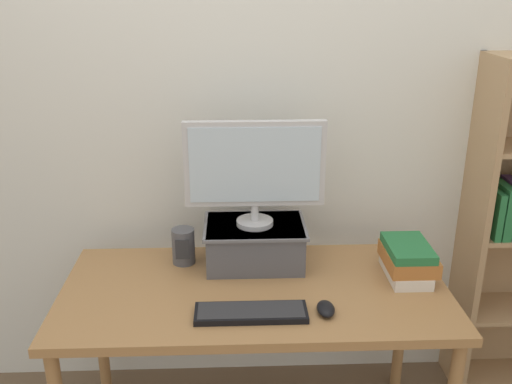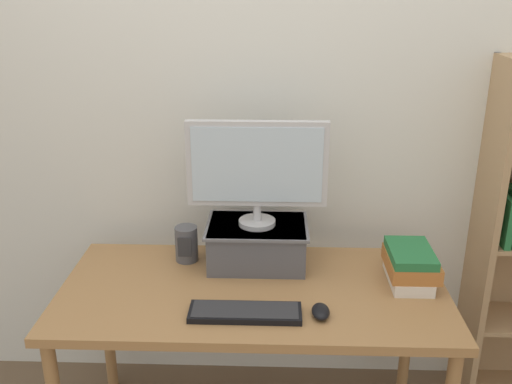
# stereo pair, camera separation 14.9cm
# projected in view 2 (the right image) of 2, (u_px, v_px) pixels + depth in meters

# --- Properties ---
(back_wall) EXTENTS (7.00, 0.08, 2.60)m
(back_wall) POSITION_uv_depth(u_px,v_px,m) (258.00, 114.00, 2.49)
(back_wall) COLOR silver
(back_wall) RESTS_ON ground_plane
(desk) EXTENTS (1.49, 0.73, 0.74)m
(desk) POSITION_uv_depth(u_px,v_px,m) (253.00, 304.00, 2.23)
(desk) COLOR #9E7042
(desk) RESTS_ON ground_plane
(riser_box) EXTENTS (0.42, 0.30, 0.17)m
(riser_box) POSITION_uv_depth(u_px,v_px,m) (257.00, 242.00, 2.37)
(riser_box) COLOR #515156
(riser_box) RESTS_ON desk
(computer_monitor) EXTENTS (0.56, 0.15, 0.43)m
(computer_monitor) POSITION_uv_depth(u_px,v_px,m) (257.00, 168.00, 2.25)
(computer_monitor) COLOR #B7B7BA
(computer_monitor) RESTS_ON riser_box
(keyboard) EXTENTS (0.40, 0.13, 0.02)m
(keyboard) POSITION_uv_depth(u_px,v_px,m) (245.00, 312.00, 2.02)
(keyboard) COLOR black
(keyboard) RESTS_ON desk
(computer_mouse) EXTENTS (0.06, 0.10, 0.04)m
(computer_mouse) POSITION_uv_depth(u_px,v_px,m) (321.00, 311.00, 2.01)
(computer_mouse) COLOR black
(computer_mouse) RESTS_ON desk
(book_stack) EXTENTS (0.19, 0.26, 0.14)m
(book_stack) POSITION_uv_depth(u_px,v_px,m) (410.00, 265.00, 2.22)
(book_stack) COLOR silver
(book_stack) RESTS_ON desk
(desk_speaker) EXTENTS (0.09, 0.10, 0.15)m
(desk_speaker) POSITION_uv_depth(u_px,v_px,m) (186.00, 244.00, 2.39)
(desk_speaker) COLOR #4C4C51
(desk_speaker) RESTS_ON desk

